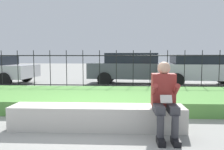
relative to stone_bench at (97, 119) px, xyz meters
The scene contains 7 objects.
ground_plane 0.38m from the stone_bench, behind, with size 60.00×60.00×0.00m, color gray.
stone_bench is the anchor object (origin of this frame).
person_seated_reader 1.27m from the stone_bench, 14.05° to the right, with size 0.42×0.73×1.22m.
grass_berm 1.99m from the stone_bench, 99.61° to the left, with size 10.59×2.53×0.32m.
iron_fence 3.64m from the stone_bench, 95.31° to the left, with size 8.59×0.03×1.49m.
car_parked_right 6.94m from the stone_bench, 56.27° to the left, with size 4.03×2.04×1.34m.
car_parked_center 6.26m from the stone_bench, 80.91° to the left, with size 4.26×2.10×1.42m.
Camera 1 is at (0.79, -3.84, 1.33)m, focal length 35.00 mm.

